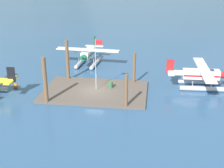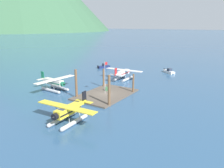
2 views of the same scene
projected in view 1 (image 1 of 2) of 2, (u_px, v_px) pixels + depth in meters
name	position (u px, v px, depth m)	size (l,w,h in m)	color
ground_plane	(95.00, 92.00, 40.17)	(1200.00, 1200.00, 0.00)	#2D5175
dock_platform	(95.00, 91.00, 40.12)	(13.41, 8.82, 0.30)	brown
piling_near_left	(45.00, 81.00, 35.86)	(0.50, 0.50, 5.81)	brown
piling_near_right	(126.00, 92.00, 34.97)	(0.39, 0.39, 4.20)	brown
piling_far_left	(67.00, 61.00, 43.31)	(0.48, 0.48, 5.89)	brown
piling_far_right	(134.00, 69.00, 42.26)	(0.41, 0.41, 4.44)	brown
flagpole	(96.00, 59.00, 38.71)	(0.95, 0.10, 6.79)	silver
fuel_drum	(111.00, 85.00, 40.69)	(0.62, 0.62, 0.88)	#33663D
mooring_buoy	(15.00, 86.00, 41.38)	(0.68, 0.68, 0.68)	orange
seaplane_white_stbd_fwd	(201.00, 77.00, 41.14)	(7.98, 10.45, 3.84)	#B7BABF
seaplane_cream_bow_left	(88.00, 55.00, 50.64)	(10.47, 7.97, 3.84)	#B7BABF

